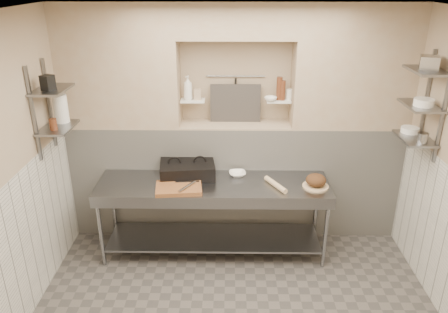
{
  "coord_description": "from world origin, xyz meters",
  "views": [
    {
      "loc": [
        -0.07,
        -3.18,
        3.07
      ],
      "look_at": [
        -0.12,
        0.9,
        1.35
      ],
      "focal_mm": 35.0,
      "sensor_mm": 36.0,
      "label": 1
    }
  ],
  "objects_px": {
    "rolling_pin": "(276,185)",
    "bread_loaf": "(316,180)",
    "cutting_board": "(179,188)",
    "mixing_bowl": "(237,174)",
    "bowl_alcove": "(271,99)",
    "prep_table": "(213,204)",
    "jug_left": "(61,109)",
    "bottle_soap": "(188,88)",
    "panini_press": "(187,169)"
  },
  "relations": [
    {
      "from": "rolling_pin",
      "to": "bread_loaf",
      "type": "height_order",
      "value": "bread_loaf"
    },
    {
      "from": "cutting_board",
      "to": "rolling_pin",
      "type": "height_order",
      "value": "rolling_pin"
    },
    {
      "from": "mixing_bowl",
      "to": "bowl_alcove",
      "type": "bearing_deg",
      "value": 38.88
    },
    {
      "from": "prep_table",
      "to": "cutting_board",
      "type": "distance_m",
      "value": 0.49
    },
    {
      "from": "prep_table",
      "to": "bowl_alcove",
      "type": "xyz_separation_m",
      "value": [
        0.65,
        0.52,
        1.09
      ]
    },
    {
      "from": "rolling_pin",
      "to": "mixing_bowl",
      "type": "bearing_deg",
      "value": 145.67
    },
    {
      "from": "mixing_bowl",
      "to": "jug_left",
      "type": "xyz_separation_m",
      "value": [
        -1.87,
        -0.2,
        0.84
      ]
    },
    {
      "from": "bottle_soap",
      "to": "jug_left",
      "type": "bearing_deg",
      "value": -157.15
    },
    {
      "from": "prep_table",
      "to": "bread_loaf",
      "type": "xyz_separation_m",
      "value": [
        1.13,
        -0.06,
        0.34
      ]
    },
    {
      "from": "panini_press",
      "to": "bowl_alcove",
      "type": "bearing_deg",
      "value": 11.4
    },
    {
      "from": "mixing_bowl",
      "to": "jug_left",
      "type": "relative_size",
      "value": 0.65
    },
    {
      "from": "prep_table",
      "to": "cutting_board",
      "type": "xyz_separation_m",
      "value": [
        -0.37,
        -0.15,
        0.28
      ]
    },
    {
      "from": "panini_press",
      "to": "bowl_alcove",
      "type": "xyz_separation_m",
      "value": [
        0.95,
        0.31,
        0.75
      ]
    },
    {
      "from": "cutting_board",
      "to": "mixing_bowl",
      "type": "relative_size",
      "value": 2.55
    },
    {
      "from": "bread_loaf",
      "to": "bowl_alcove",
      "type": "height_order",
      "value": "bowl_alcove"
    },
    {
      "from": "cutting_board",
      "to": "bottle_soap",
      "type": "height_order",
      "value": "bottle_soap"
    },
    {
      "from": "prep_table",
      "to": "rolling_pin",
      "type": "distance_m",
      "value": 0.75
    },
    {
      "from": "cutting_board",
      "to": "bowl_alcove",
      "type": "height_order",
      "value": "bowl_alcove"
    },
    {
      "from": "prep_table",
      "to": "jug_left",
      "type": "xyz_separation_m",
      "value": [
        -1.59,
        0.01,
        1.12
      ]
    },
    {
      "from": "prep_table",
      "to": "bread_loaf",
      "type": "bearing_deg",
      "value": -3.17
    },
    {
      "from": "rolling_pin",
      "to": "bowl_alcove",
      "type": "relative_size",
      "value": 2.64
    },
    {
      "from": "prep_table",
      "to": "panini_press",
      "type": "height_order",
      "value": "panini_press"
    },
    {
      "from": "prep_table",
      "to": "cutting_board",
      "type": "height_order",
      "value": "cutting_board"
    },
    {
      "from": "mixing_bowl",
      "to": "rolling_pin",
      "type": "relative_size",
      "value": 0.51
    },
    {
      "from": "panini_press",
      "to": "bread_loaf",
      "type": "distance_m",
      "value": 1.46
    },
    {
      "from": "panini_press",
      "to": "bread_loaf",
      "type": "xyz_separation_m",
      "value": [
        1.43,
        -0.27,
        -0.0
      ]
    },
    {
      "from": "mixing_bowl",
      "to": "bottle_soap",
      "type": "bearing_deg",
      "value": 149.22
    },
    {
      "from": "rolling_pin",
      "to": "jug_left",
      "type": "relative_size",
      "value": 1.29
    },
    {
      "from": "prep_table",
      "to": "panini_press",
      "type": "bearing_deg",
      "value": 146.19
    },
    {
      "from": "prep_table",
      "to": "panini_press",
      "type": "distance_m",
      "value": 0.5
    },
    {
      "from": "bread_loaf",
      "to": "panini_press",
      "type": "bearing_deg",
      "value": 169.46
    },
    {
      "from": "prep_table",
      "to": "mixing_bowl",
      "type": "distance_m",
      "value": 0.45
    },
    {
      "from": "panini_press",
      "to": "rolling_pin",
      "type": "height_order",
      "value": "panini_press"
    },
    {
      "from": "rolling_pin",
      "to": "bottle_soap",
      "type": "bearing_deg",
      "value": 147.7
    },
    {
      "from": "bottle_soap",
      "to": "jug_left",
      "type": "distance_m",
      "value": 1.4
    },
    {
      "from": "cutting_board",
      "to": "prep_table",
      "type": "bearing_deg",
      "value": 22.48
    },
    {
      "from": "rolling_pin",
      "to": "jug_left",
      "type": "height_order",
      "value": "jug_left"
    },
    {
      "from": "rolling_pin",
      "to": "jug_left",
      "type": "bearing_deg",
      "value": 177.9
    },
    {
      "from": "rolling_pin",
      "to": "cutting_board",
      "type": "bearing_deg",
      "value": -175.5
    },
    {
      "from": "cutting_board",
      "to": "jug_left",
      "type": "distance_m",
      "value": 1.49
    },
    {
      "from": "rolling_pin",
      "to": "bread_loaf",
      "type": "distance_m",
      "value": 0.44
    },
    {
      "from": "prep_table",
      "to": "jug_left",
      "type": "height_order",
      "value": "jug_left"
    },
    {
      "from": "bread_loaf",
      "to": "jug_left",
      "type": "xyz_separation_m",
      "value": [
        -2.72,
        0.08,
        0.78
      ]
    },
    {
      "from": "bowl_alcove",
      "to": "mixing_bowl",
      "type": "bearing_deg",
      "value": -141.12
    },
    {
      "from": "panini_press",
      "to": "bread_loaf",
      "type": "height_order",
      "value": "panini_press"
    },
    {
      "from": "panini_press",
      "to": "prep_table",
      "type": "bearing_deg",
      "value": -40.59
    },
    {
      "from": "prep_table",
      "to": "rolling_pin",
      "type": "xyz_separation_m",
      "value": [
        0.69,
        -0.07,
        0.29
      ]
    },
    {
      "from": "cutting_board",
      "to": "mixing_bowl",
      "type": "bearing_deg",
      "value": 29.74
    },
    {
      "from": "cutting_board",
      "to": "mixing_bowl",
      "type": "height_order",
      "value": "mixing_bowl"
    },
    {
      "from": "panini_press",
      "to": "mixing_bowl",
      "type": "height_order",
      "value": "panini_press"
    }
  ]
}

